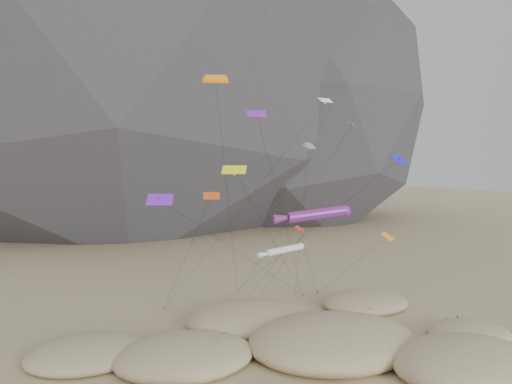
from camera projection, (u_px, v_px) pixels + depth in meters
ground at (342, 367)px, 45.33m from camera, size 500.00×500.00×0.00m
dunes at (299, 350)px, 47.53m from camera, size 47.78×35.16×4.03m
dune_grass at (303, 352)px, 46.88m from camera, size 42.71×28.52×1.51m
kite_stakes at (256, 301)px, 66.56m from camera, size 22.39×3.44×0.30m
rainbow_tube_kite at (314, 214)px, 55.95m from camera, size 9.06×15.30×13.80m
white_tube_kite at (283, 250)px, 52.69m from camera, size 5.87×12.17×9.94m
orange_parafoil at (216, 82)px, 54.08m from camera, size 9.44×13.09×28.15m
multi_parafoil at (309, 148)px, 60.47m from camera, size 3.60×8.47×21.01m
delta_kites at (296, 176)px, 55.56m from camera, size 31.08×18.90×26.90m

